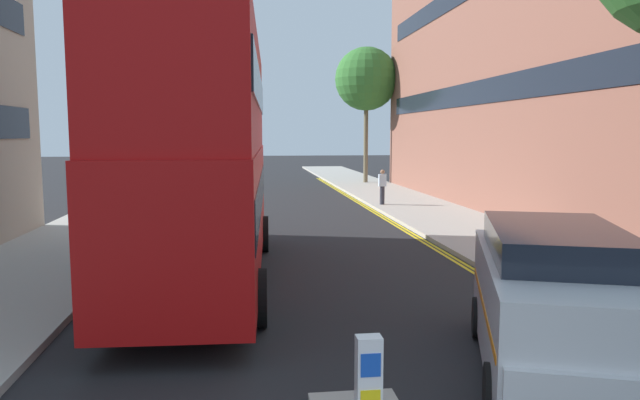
{
  "coord_description": "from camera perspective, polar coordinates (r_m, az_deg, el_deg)",
  "views": [
    {
      "loc": [
        -1.32,
        -3.08,
        3.4
      ],
      "look_at": [
        0.5,
        11.0,
        1.8
      ],
      "focal_mm": 32.98,
      "sensor_mm": 36.0,
      "label": 1
    }
  ],
  "objects": [
    {
      "name": "sidewalk_right",
      "position": [
        20.89,
        14.75,
        -2.96
      ],
      "size": [
        4.0,
        80.0,
        0.14
      ],
      "primitive_type": "cube",
      "color": "#ADA89E",
      "rests_on": "ground"
    },
    {
      "name": "sidewalk_left",
      "position": [
        20.05,
        -22.27,
        -3.62
      ],
      "size": [
        4.0,
        80.0,
        0.14
      ],
      "primitive_type": "cube",
      "color": "#ADA89E",
      "rests_on": "ground"
    },
    {
      "name": "kerb_line_outer",
      "position": [
        18.33,
        10.99,
        -4.37
      ],
      "size": [
        0.1,
        56.0,
        0.01
      ],
      "primitive_type": "cube",
      "color": "yellow",
      "rests_on": "ground"
    },
    {
      "name": "kerb_line_inner",
      "position": [
        18.28,
        10.51,
        -4.39
      ],
      "size": [
        0.1,
        56.0,
        0.01
      ],
      "primitive_type": "cube",
      "color": "yellow",
      "rests_on": "ground"
    },
    {
      "name": "keep_left_bollard",
      "position": [
        6.79,
        4.73,
        -17.85
      ],
      "size": [
        0.36,
        0.28,
        1.11
      ],
      "color": "silver",
      "rests_on": "traffic_island"
    },
    {
      "name": "double_decker_bus_away",
      "position": [
        13.6,
        -11.11,
        4.75
      ],
      "size": [
        3.14,
        10.9,
        5.64
      ],
      "color": "#B20F0F",
      "rests_on": "ground"
    },
    {
      "name": "taxi_minivan",
      "position": [
        8.79,
        21.88,
        -9.4
      ],
      "size": [
        3.34,
        5.16,
        2.12
      ],
      "color": "silver",
      "rests_on": "ground"
    },
    {
      "name": "pedestrian_far",
      "position": [
        27.39,
        6.07,
        1.33
      ],
      "size": [
        0.34,
        0.22,
        1.62
      ],
      "color": "#2D2D38",
      "rests_on": "sidewalk_right"
    },
    {
      "name": "street_tree_mid",
      "position": [
        40.12,
        4.52,
        11.6
      ],
      "size": [
        4.21,
        4.21,
        9.03
      ],
      "color": "#6B6047",
      "rests_on": "sidewalk_right"
    },
    {
      "name": "townhouse_terrace_right",
      "position": [
        29.21,
        23.78,
        12.5
      ],
      "size": [
        10.08,
        28.0,
        13.52
      ],
      "color": "brown",
      "rests_on": "ground"
    }
  ]
}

